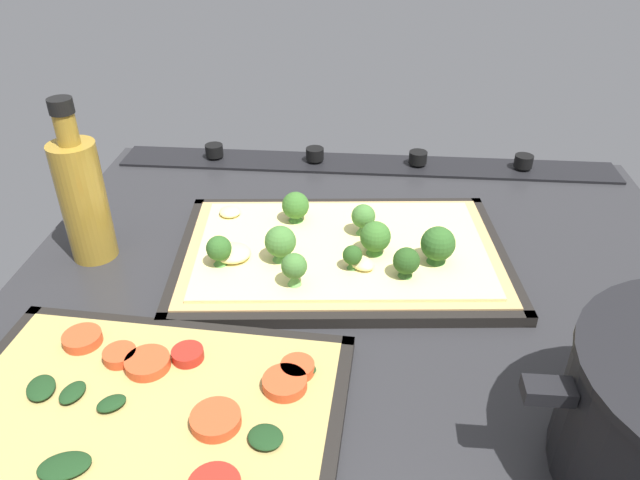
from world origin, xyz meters
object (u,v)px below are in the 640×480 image
baking_tray_back (147,424)px  baking_tray_front (346,256)px  veggie_pizza_back (151,415)px  oil_bottle (87,197)px  broccoli_pizza (344,248)px

baking_tray_back → baking_tray_front: bearing=-120.2°
veggie_pizza_back → oil_bottle: size_ratio=1.67×
baking_tray_back → veggie_pizza_back: 0.91cm
broccoli_pizza → oil_bottle: bearing=2.1°
broccoli_pizza → oil_bottle: 30.14cm
broccoli_pizza → oil_bottle: (29.49, 1.10, 6.10)cm
baking_tray_front → veggie_pizza_back: (15.10, 26.24, 0.75)cm
veggie_pizza_back → oil_bottle: bearing=-59.4°
broccoli_pizza → baking_tray_back: bearing=59.7°
baking_tray_front → oil_bottle: bearing=3.0°
baking_tray_front → broccoli_pizza: bearing=67.1°
baking_tray_back → oil_bottle: (14.21, -25.03, 7.56)cm
baking_tray_front → broccoli_pizza: (0.20, 0.47, 1.47)cm
veggie_pizza_back → broccoli_pizza: bearing=-120.0°
baking_tray_back → oil_bottle: bearing=-60.4°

